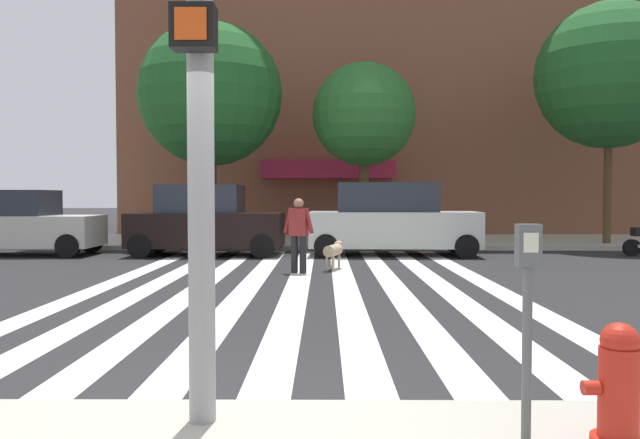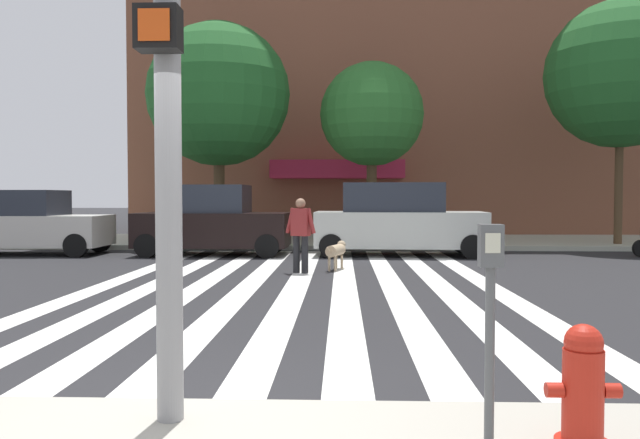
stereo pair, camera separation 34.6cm
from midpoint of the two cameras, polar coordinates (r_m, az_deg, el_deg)
name	(u,v)px [view 1 (the left image)]	position (r m, az deg, el deg)	size (l,w,h in m)	color
ground_plane	(283,283)	(12.19, -4.17, -5.82)	(160.00, 160.00, 0.00)	#232326
sidewalk_far	(302,241)	(22.49, -2.07, -1.99)	(80.00, 6.00, 0.15)	#A6A997
crosswalk_stripes	(298,283)	(12.17, -2.82, -5.81)	(7.65, 14.17, 0.01)	silver
fire_hydrant	(619,386)	(4.27, 23.40, -13.78)	(0.44, 0.32, 0.76)	red
parking_meter_third_along	(528,302)	(4.02, 16.01, -7.25)	(0.14, 0.11, 1.36)	#515456
parked_car_near_curb	(19,224)	(19.95, -26.19, -0.41)	(4.40, 1.98, 1.86)	beige
parked_car_behind_first	(206,222)	(18.20, -10.89, -0.21)	(4.31, 2.09, 2.01)	black
parked_car_third_in_line	(392,220)	(17.93, 6.00, -0.09)	(4.83, 2.11, 2.07)	#B9BDB5
street_tree_nearest	(211,94)	(21.79, -10.38, 11.12)	(4.83, 4.83, 7.39)	#4C3823
street_tree_middle	(364,115)	(21.53, 3.57, 9.47)	(3.51, 3.51, 6.07)	#4C3823
street_tree_further	(609,76)	(22.81, 24.44, 11.81)	(4.73, 4.73, 7.82)	#4C3823
pedestrian_dog_walker	(299,231)	(13.69, -2.68, -1.05)	(0.69, 0.35, 1.64)	black
dog_on_leash	(334,250)	(14.34, 0.57, -2.84)	(0.49, 1.06, 0.65)	tan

